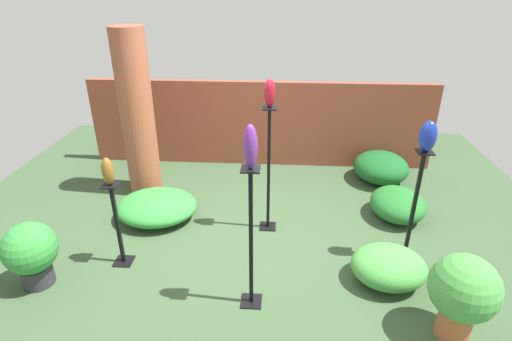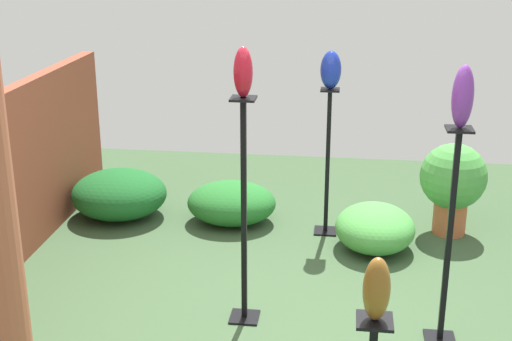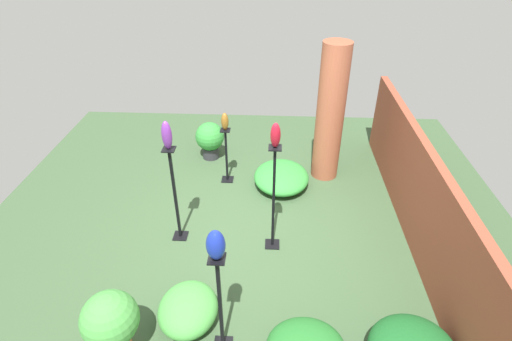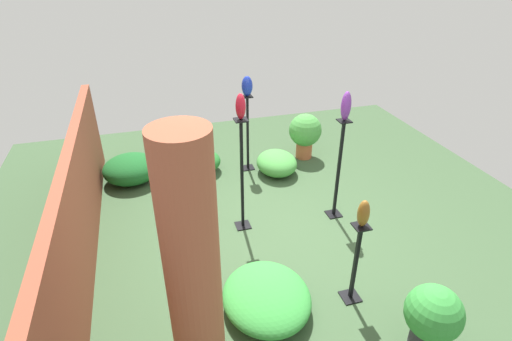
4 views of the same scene
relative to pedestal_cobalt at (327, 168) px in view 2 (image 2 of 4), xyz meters
The scene contains 12 objects.
ground_plane 1.90m from the pedestal_cobalt, behind, with size 8.00×8.00×0.00m, color #385133.
pedestal_cobalt is the anchor object (origin of this frame).
pedestal_ruby 1.66m from the pedestal_cobalt, 162.28° to the left, with size 0.20×0.20×1.57m.
pedestal_violet 1.87m from the pedestal_cobalt, 154.04° to the right, with size 0.20×0.20×1.45m.
art_vase_cobalt 0.86m from the pedestal_cobalt, ahead, with size 0.17×0.18×0.32m, color #192D9E.
art_vase_bronze 3.21m from the pedestal_cobalt, behind, with size 0.12×0.12×0.29m, color brown.
art_vase_ruby 2.00m from the pedestal_cobalt, 162.28° to the left, with size 0.12×0.12×0.32m, color maroon.
art_vase_violet 2.14m from the pedestal_cobalt, 154.04° to the right, with size 0.12×0.13×0.38m, color #6B2D8C.
potted_plant_front_left 1.10m from the pedestal_cobalt, 83.48° to the right, with size 0.58×0.58×0.82m.
foliage_bed_east 0.97m from the pedestal_cobalt, 82.39° to the left, with size 0.70×0.82×0.37m, color #236B28.
foliage_bed_west 0.66m from the pedestal_cobalt, 124.93° to the right, with size 0.77×0.67×0.38m, color #479942.
foliage_bed_rear 1.97m from the pedestal_cobalt, 86.53° to the left, with size 0.83×0.89×0.44m, color #195923.
Camera 2 is at (-4.10, -0.29, 2.58)m, focal length 50.00 mm.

